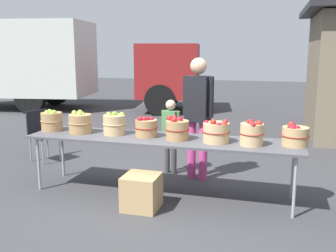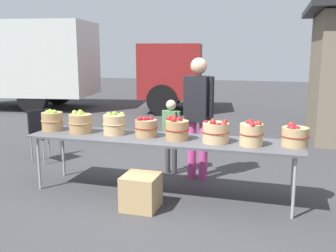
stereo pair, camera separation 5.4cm
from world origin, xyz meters
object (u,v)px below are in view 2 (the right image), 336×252
object	(u,v)px
apple_basket_green_0	(52,121)
box_truck	(59,62)
apple_basket_red_3	(251,134)
vendor_adult	(198,109)
apple_basket_green_1	(80,123)
folding_chair	(43,131)
produce_crate	(141,192)
apple_basket_red_1	(177,129)
child_customer	(171,131)
apple_basket_red_0	(146,127)
apple_basket_red_4	(295,136)
apple_basket_green_2	(114,124)
market_table	(161,140)
apple_basket_red_2	(216,132)

from	to	relation	value
apple_basket_green_0	box_truck	bearing A→B (deg)	121.27
apple_basket_red_3	vendor_adult	xyz separation A→B (m)	(-0.81, 0.80, 0.14)
apple_basket_green_1	folding_chair	xyz separation A→B (m)	(-1.27, 0.95, -0.38)
apple_basket_green_1	vendor_adult	distance (m)	1.65
apple_basket_green_1	produce_crate	bearing A→B (deg)	-25.98
apple_basket_red_1	child_customer	world-z (taller)	child_customer
apple_basket_red_0	apple_basket_red_4	world-z (taller)	apple_basket_red_0
apple_basket_green_0	apple_basket_red_3	bearing A→B (deg)	-2.01
child_customer	produce_crate	size ratio (longest dim) A/B	2.75
apple_basket_green_1	apple_basket_red_1	world-z (taller)	apple_basket_green_1
apple_basket_green_1	vendor_adult	size ratio (longest dim) A/B	0.19
apple_basket_green_0	apple_basket_green_1	bearing A→B (deg)	-3.68
apple_basket_red_0	apple_basket_green_0	bearing A→B (deg)	179.77
apple_basket_red_0	vendor_adult	xyz separation A→B (m)	(0.53, 0.71, 0.16)
apple_basket_red_3	child_customer	bearing A→B (deg)	143.13
apple_basket_green_0	apple_basket_red_1	xyz separation A→B (m)	(1.82, -0.06, -0.00)
apple_basket_green_2	apple_basket_green_1	bearing A→B (deg)	-174.75
market_table	box_truck	size ratio (longest dim) A/B	0.44
vendor_adult	apple_basket_red_3	bearing A→B (deg)	145.86
apple_basket_red_4	apple_basket_red_3	bearing A→B (deg)	-166.70
apple_basket_red_0	apple_basket_red_2	bearing A→B (deg)	-3.62
apple_basket_green_2	box_truck	distance (m)	7.86
market_table	produce_crate	world-z (taller)	market_table
apple_basket_green_0	child_customer	xyz separation A→B (m)	(1.48, 0.84, -0.22)
apple_basket_green_0	produce_crate	xyz separation A→B (m)	(1.52, -0.55, -0.68)
apple_basket_red_0	apple_basket_red_1	size ratio (longest dim) A/B	0.99
apple_basket_red_0	child_customer	world-z (taller)	child_customer
apple_basket_red_0	produce_crate	distance (m)	0.87
apple_basket_red_0	produce_crate	size ratio (longest dim) A/B	0.74
apple_basket_red_1	vendor_adult	distance (m)	0.78
apple_basket_green_2	box_truck	bearing A→B (deg)	127.19
vendor_adult	folding_chair	xyz separation A→B (m)	(-2.74, 0.22, -0.52)
apple_basket_red_2	produce_crate	world-z (taller)	apple_basket_red_2
market_table	apple_basket_green_1	bearing A→B (deg)	179.99
apple_basket_green_0	apple_basket_green_2	world-z (taller)	apple_basket_green_2
apple_basket_red_1	apple_basket_red_2	distance (m)	0.49
apple_basket_red_0	box_truck	xyz separation A→B (m)	(-5.19, 6.27, 0.61)
apple_basket_green_0	apple_basket_red_3	distance (m)	2.73
market_table	child_customer	xyz separation A→B (m)	(-0.12, 0.87, -0.05)
produce_crate	apple_basket_green_2	bearing A→B (deg)	135.86
apple_basket_red_3	apple_basket_green_1	bearing A→B (deg)	178.33
apple_basket_red_4	box_truck	xyz separation A→B (m)	(-7.02, 6.24, 0.62)
apple_basket_green_0	apple_basket_green_2	xyz separation A→B (m)	(0.94, 0.02, 0.00)
apple_basket_red_2	child_customer	world-z (taller)	child_customer
apple_basket_red_0	child_customer	xyz separation A→B (m)	(0.09, 0.85, -0.21)
market_table	apple_basket_red_2	bearing A→B (deg)	-2.79
apple_basket_red_1	apple_basket_red_2	bearing A→B (deg)	-1.01
apple_basket_green_1	child_customer	xyz separation A→B (m)	(1.03, 0.87, -0.22)
market_table	apple_basket_green_2	bearing A→B (deg)	176.19
vendor_adult	apple_basket_green_0	bearing A→B (deg)	30.63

